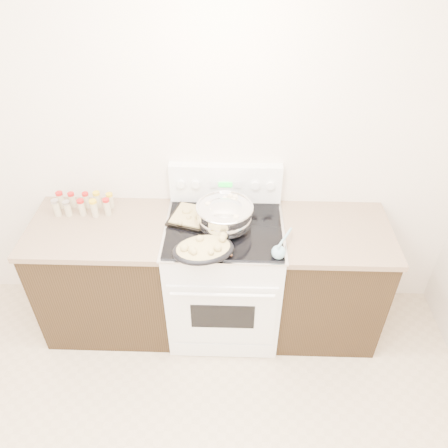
{
  "coord_description": "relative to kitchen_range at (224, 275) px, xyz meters",
  "views": [
    {
      "loc": [
        0.42,
        -0.78,
        2.71
      ],
      "look_at": [
        0.35,
        1.37,
        1.0
      ],
      "focal_mm": 35.0,
      "sensor_mm": 36.0,
      "label": 1
    }
  ],
  "objects": [
    {
      "name": "counter_left",
      "position": [
        -0.83,
        0.01,
        -0.03
      ],
      "size": [
        0.93,
        0.67,
        0.92
      ],
      "color": "black",
      "rests_on": "ground"
    },
    {
      "name": "baking_sheet",
      "position": [
        -0.17,
        0.06,
        0.47
      ],
      "size": [
        0.43,
        0.36,
        0.06
      ],
      "color": "black",
      "rests_on": "kitchen_range"
    },
    {
      "name": "mixing_bowl",
      "position": [
        0.0,
        -0.01,
        0.54
      ],
      "size": [
        0.36,
        0.36,
        0.21
      ],
      "color": "silver",
      "rests_on": "kitchen_range"
    },
    {
      "name": "counter_right",
      "position": [
        0.73,
        0.01,
        -0.03
      ],
      "size": [
        0.73,
        0.67,
        0.92
      ],
      "color": "black",
      "rests_on": "ground"
    },
    {
      "name": "blue_ladle",
      "position": [
        0.33,
        -0.27,
        0.49
      ],
      "size": [
        0.15,
        0.27,
        0.11
      ],
      "color": "#7CAAB9",
      "rests_on": "kitchen_range"
    },
    {
      "name": "room_shell",
      "position": [
        -0.35,
        -1.42,
        1.21
      ],
      "size": [
        4.1,
        3.6,
        2.75
      ],
      "color": "white",
      "rests_on": "ground"
    },
    {
      "name": "wooden_spoon",
      "position": [
        -0.04,
        -0.22,
        0.46
      ],
      "size": [
        0.15,
        0.26,
        0.04
      ],
      "color": "#AF7450",
      "rests_on": "kitchen_range"
    },
    {
      "name": "roasting_pan",
      "position": [
        -0.11,
        -0.28,
        0.5
      ],
      "size": [
        0.43,
        0.34,
        0.11
      ],
      "color": "black",
      "rests_on": "kitchen_range"
    },
    {
      "name": "spice_jars",
      "position": [
        -0.96,
        0.16,
        0.49
      ],
      "size": [
        0.39,
        0.16,
        0.13
      ],
      "color": "#BFB28C",
      "rests_on": "counter_left"
    },
    {
      "name": "kitchen_range",
      "position": [
        0.0,
        0.0,
        0.0
      ],
      "size": [
        0.78,
        0.73,
        1.22
      ],
      "color": "white",
      "rests_on": "ground"
    }
  ]
}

